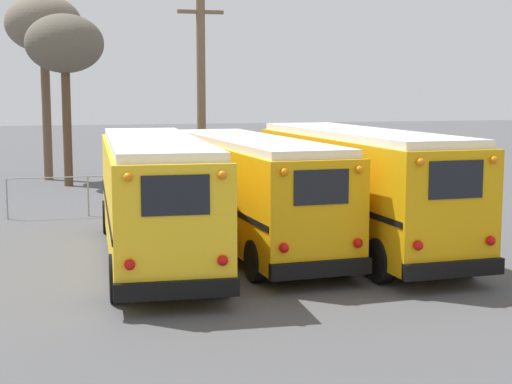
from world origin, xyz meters
The scene contains 8 objects.
ground_plane centered at (0.00, 0.00, 0.00)m, with size 160.00×160.00×0.00m, color #4C4C4F.
school_bus_0 centered at (-2.82, -0.31, 1.74)m, with size 3.08×11.00×3.19m.
school_bus_1 centered at (0.00, 0.43, 1.69)m, with size 2.84×10.44×3.10m.
school_bus_2 centered at (2.82, -0.51, 1.81)m, with size 2.78×10.30×3.33m.
utility_pole centered at (0.46, 9.71, 4.31)m, with size 1.80×0.34×8.39m.
bare_tree_0 centered at (-4.47, 16.46, 6.39)m, with size 3.54×3.54×7.82m.
bare_tree_1 centered at (-5.34, 19.32, 7.44)m, with size 3.67×3.67×8.95m.
fence_line centered at (0.00, 7.32, 0.99)m, with size 13.69×0.06×1.42m.
Camera 1 is at (-5.56, -20.53, 4.43)m, focal length 55.00 mm.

